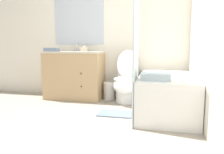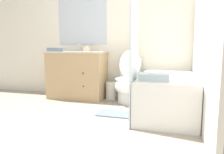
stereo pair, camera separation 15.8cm
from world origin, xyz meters
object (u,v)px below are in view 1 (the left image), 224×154
sink_faucet (78,49)px  tissue_box (84,49)px  wastebasket (109,91)px  bath_towel_folded (156,77)px  bath_mat (119,114)px  hand_towel_folded (52,50)px  vanity_cabinet (75,75)px  bathtub (166,93)px  toilet (126,83)px

sink_faucet → tissue_box: sink_faucet is taller
wastebasket → bath_towel_folded: (0.82, -1.05, 0.42)m
wastebasket → tissue_box: bearing=169.4°
wastebasket → bath_mat: bearing=-68.4°
wastebasket → bath_mat: 0.90m
hand_towel_folded → bath_mat: (1.31, -0.63, -0.87)m
vanity_cabinet → bathtub: vanity_cabinet is taller
bath_towel_folded → hand_towel_folded: bearing=154.8°
bathtub → tissue_box: (-1.45, 0.63, 0.62)m
tissue_box → hand_towel_folded: tissue_box is taller
vanity_cabinet → tissue_box: 0.50m
wastebasket → bath_mat: wastebasket is taller
wastebasket → bathtub: bearing=-29.4°
hand_towel_folded → sink_faucet: bearing=43.9°
wastebasket → hand_towel_folded: size_ratio=1.25×
toilet → tissue_box: size_ratio=7.27×
tissue_box → bath_towel_folded: size_ratio=0.34×
toilet → bath_towel_folded: toilet is taller
vanity_cabinet → bath_towel_folded: bearing=-34.8°
toilet → hand_towel_folded: 1.42m
bathtub → wastebasket: bathtub is taller
sink_faucet → bath_mat: 1.62m
bathtub → wastebasket: bearing=150.6°
sink_faucet → toilet: sink_faucet is taller
bathtub → wastebasket: (-0.96, 0.54, -0.12)m
wastebasket → hand_towel_folded: bearing=-168.5°
toilet → hand_towel_folded: (-1.31, -0.06, 0.55)m
vanity_cabinet → bath_mat: 1.32m
sink_faucet → hand_towel_folded: 0.49m
toilet → tissue_box: tissue_box is taller
bathtub → bath_mat: (-0.63, -0.29, -0.26)m
hand_towel_folded → toilet: bearing=2.8°
sink_faucet → toilet: (0.96, -0.27, -0.55)m
tissue_box → hand_towel_folded: bearing=-149.8°
vanity_cabinet → bathtub: size_ratio=0.66×
bath_mat → vanity_cabinet: bearing=140.5°
sink_faucet → hand_towel_folded: sink_faucet is taller
toilet → wastebasket: bearing=157.2°
toilet → bath_towel_folded: bearing=-61.5°
sink_faucet → toilet: size_ratio=0.16×
wastebasket → tissue_box: (-0.48, 0.09, 0.74)m
vanity_cabinet → sink_faucet: sink_faucet is taller
vanity_cabinet → tissue_box: tissue_box is taller
wastebasket → bath_towel_folded: size_ratio=0.87×
hand_towel_folded → tissue_box: bearing=30.2°
vanity_cabinet → toilet: 0.97m
bathtub → sink_faucet: bearing=156.9°
sink_faucet → toilet: bearing=-16.0°
wastebasket → tissue_box: tissue_box is taller
vanity_cabinet → bath_mat: (0.96, -0.79, -0.42)m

